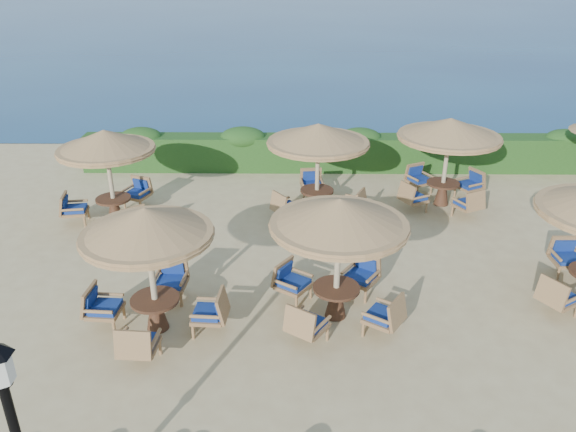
{
  "coord_description": "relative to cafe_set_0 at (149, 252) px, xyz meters",
  "views": [
    {
      "loc": [
        -1.77,
        -11.33,
        6.82
      ],
      "look_at": [
        -1.89,
        0.51,
        1.3
      ],
      "focal_mm": 35.0,
      "sensor_mm": 36.0,
      "label": 1
    }
  ],
  "objects": [
    {
      "name": "cafe_set_3",
      "position": [
        -2.29,
        5.0,
        0.12
      ],
      "size": [
        2.75,
        2.74,
        2.65
      ],
      "color": "tan",
      "rests_on": "ground"
    },
    {
      "name": "cafe_set_5",
      "position": [
        7.16,
        6.26,
        0.12
      ],
      "size": [
        2.97,
        2.97,
        2.65
      ],
      "color": "tan",
      "rests_on": "ground"
    },
    {
      "name": "hedge",
      "position": [
        4.48,
        9.27,
        -1.14
      ],
      "size": [
        18.0,
        0.9,
        1.2
      ],
      "primitive_type": "cube",
      "color": "#193F14",
      "rests_on": "ground"
    },
    {
      "name": "cafe_set_0",
      "position": [
        0.0,
        0.0,
        0.0
      ],
      "size": [
        2.84,
        2.84,
        2.65
      ],
      "color": "tan",
      "rests_on": "ground"
    },
    {
      "name": "ground",
      "position": [
        4.48,
        2.07,
        -1.74
      ],
      "size": [
        120.0,
        120.0,
        0.0
      ],
      "primitive_type": "plane",
      "color": "tan",
      "rests_on": "ground"
    },
    {
      "name": "sea",
      "position": [
        4.48,
        72.07,
        -1.74
      ],
      "size": [
        160.0,
        160.0,
        0.0
      ],
      "primitive_type": "plane",
      "color": "navy",
      "rests_on": "ground"
    },
    {
      "name": "cafe_set_1",
      "position": [
        3.59,
        0.45,
        0.07
      ],
      "size": [
        2.74,
        2.74,
        2.65
      ],
      "color": "tan",
      "rests_on": "ground"
    },
    {
      "name": "cafe_set_4",
      "position": [
        3.39,
        5.66,
        0.19
      ],
      "size": [
        2.88,
        2.88,
        2.65
      ],
      "color": "tan",
      "rests_on": "ground"
    }
  ]
}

